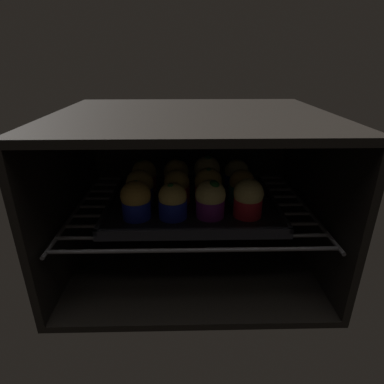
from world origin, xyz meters
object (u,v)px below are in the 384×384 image
at_px(muffin_row1_col1, 177,187).
at_px(muffin_row2_col1, 176,175).
at_px(muffin_row1_col0, 140,187).
at_px(baking_tray, 192,203).
at_px(muffin_row1_col3, 242,186).
at_px(muffin_row2_col3, 236,175).
at_px(muffin_row2_col2, 207,173).
at_px(muffin_row0_col1, 173,201).
at_px(muffin_row2_col0, 144,176).
at_px(muffin_row1_col2, 208,186).
at_px(muffin_row0_col0, 136,200).
at_px(muffin_row0_col2, 211,199).
at_px(muffin_row0_col3, 248,198).

distance_m(muffin_row1_col1, muffin_row2_col1, 0.07).
bearing_deg(muffin_row1_col0, baking_tray, 1.36).
distance_m(baking_tray, muffin_row1_col3, 0.12).
xyz_separation_m(baking_tray, muffin_row2_col3, (0.11, 0.08, 0.04)).
bearing_deg(muffin_row2_col2, muffin_row2_col3, -1.56).
bearing_deg(muffin_row2_col2, baking_tray, -116.12).
bearing_deg(muffin_row0_col1, muffin_row2_col0, 116.68).
bearing_deg(muffin_row1_col2, muffin_row0_col0, -154.28).
distance_m(muffin_row1_col3, muffin_row2_col3, 0.08).
relative_size(muffin_row1_col1, muffin_row2_col3, 1.03).
height_order(muffin_row2_col1, muffin_row2_col3, muffin_row2_col1).
xyz_separation_m(muffin_row1_col1, muffin_row2_col1, (-0.00, 0.07, 0.00)).
height_order(muffin_row0_col2, muffin_row0_col3, same).
height_order(muffin_row1_col3, muffin_row2_col3, same).
distance_m(muffin_row0_col0, muffin_row2_col1, 0.17).
height_order(baking_tray, muffin_row1_col3, muffin_row1_col3).
xyz_separation_m(muffin_row0_col2, muffin_row2_col2, (0.00, 0.16, 0.00)).
xyz_separation_m(muffin_row1_col0, muffin_row1_col3, (0.23, 0.00, -0.00)).
xyz_separation_m(muffin_row0_col2, muffin_row1_col3, (0.08, 0.08, -0.00)).
bearing_deg(baking_tray, muffin_row0_col2, -63.57).
distance_m(muffin_row2_col0, muffin_row2_col2, 0.16).
bearing_deg(muffin_row2_col1, muffin_row1_col2, -45.63).
height_order(muffin_row1_col0, muffin_row1_col1, muffin_row1_col0).
bearing_deg(muffin_row0_col2, baking_tray, 116.43).
height_order(muffin_row0_col0, muffin_row1_col0, muffin_row0_col0).
relative_size(muffin_row1_col2, muffin_row2_col3, 1.10).
relative_size(muffin_row0_col0, muffin_row1_col2, 0.98).
relative_size(muffin_row1_col2, muffin_row2_col2, 0.95).
bearing_deg(muffin_row0_col1, muffin_row0_col3, 1.15).
relative_size(muffin_row0_col2, muffin_row0_col3, 1.00).
bearing_deg(muffin_row1_col2, muffin_row1_col3, 3.16).
distance_m(baking_tray, muffin_row0_col2, 0.09).
xyz_separation_m(muffin_row0_col0, muffin_row1_col2, (0.15, 0.07, 0.00)).
bearing_deg(muffin_row0_col2, muffin_row1_col0, 155.38).
height_order(muffin_row0_col1, muffin_row1_col2, muffin_row1_col2).
xyz_separation_m(muffin_row0_col1, muffin_row1_col3, (0.16, 0.08, -0.00)).
bearing_deg(muffin_row0_col1, muffin_row0_col0, 179.86).
xyz_separation_m(muffin_row1_col2, muffin_row2_col3, (0.08, 0.08, -0.00)).
xyz_separation_m(muffin_row1_col3, muffin_row2_col3, (-0.00, 0.08, -0.00)).
relative_size(muffin_row0_col0, muffin_row2_col3, 1.08).
distance_m(muffin_row1_col0, muffin_row1_col2, 0.16).
xyz_separation_m(muffin_row0_col3, muffin_row1_col1, (-0.15, 0.07, -0.00)).
distance_m(muffin_row0_col2, muffin_row2_col3, 0.17).
bearing_deg(muffin_row1_col3, muffin_row2_col1, 154.74).
height_order(muffin_row1_col2, muffin_row2_col3, muffin_row1_col2).
bearing_deg(muffin_row2_col0, muffin_row2_col1, -1.20).
bearing_deg(muffin_row1_col0, muffin_row2_col2, 27.80).
distance_m(muffin_row1_col1, muffin_row1_col3, 0.15).
bearing_deg(muffin_row0_col3, muffin_row1_col2, 137.87).
height_order(baking_tray, muffin_row0_col0, muffin_row0_col0).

